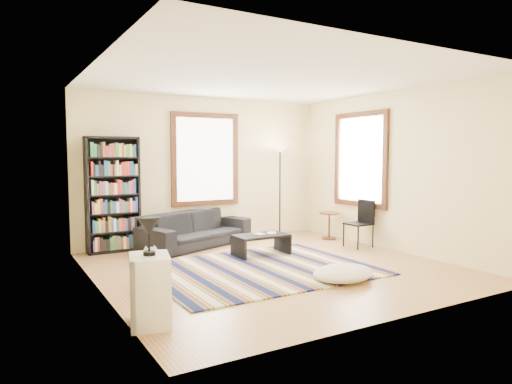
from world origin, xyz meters
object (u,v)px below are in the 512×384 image
bookshelf (113,195)px  coffee_table (261,245)px  sofa (196,229)px  folding_chair (358,224)px  dog (148,264)px  white_cabinet (150,290)px  floor_cushion (343,273)px  side_table (329,226)px  floor_lamp (280,192)px

bookshelf → coffee_table: (2.06, -1.57, -0.82)m
sofa → folding_chair: 2.98m
coffee_table → dog: (-2.12, -0.65, 0.07)m
white_cabinet → bookshelf: bearing=96.6°
floor_cushion → dog: dog is taller
dog → folding_chair: bearing=8.4°
side_table → sofa: bearing=165.3°
coffee_table → white_cabinet: size_ratio=1.29×
bookshelf → white_cabinet: size_ratio=2.86×
folding_chair → dog: size_ratio=1.71×
bookshelf → white_cabinet: (-0.49, -3.70, -0.65)m
floor_cushion → floor_lamp: bearing=71.1°
sofa → dog: (-1.49, -1.95, -0.07)m
bookshelf → coffee_table: 2.72m
bookshelf → coffee_table: bearing=-37.5°
floor_lamp → bookshelf: bearing=177.1°
sofa → coffee_table: bearing=-86.0°
sofa → white_cabinet: white_cabinet is taller
bookshelf → folding_chair: bearing=-24.9°
coffee_table → side_table: (1.96, 0.63, 0.09)m
sofa → side_table: (2.58, -0.68, -0.05)m
floor_lamp → folding_chair: bearing=-69.6°
white_cabinet → dog: white_cabinet is taller
bookshelf → coffee_table: size_ratio=2.22×
folding_chair → white_cabinet: (-4.45, -1.86, -0.08)m
coffee_table → floor_lamp: (1.28, 1.40, 0.75)m
coffee_table → white_cabinet: (-2.54, -2.12, 0.17)m
folding_chair → bookshelf: bearing=152.0°
side_table → floor_cushion: bearing=-125.7°
sofa → side_table: size_ratio=4.07×
sofa → coffee_table: size_ratio=2.44×
floor_lamp → dog: bearing=-148.9°
bookshelf → floor_cushion: size_ratio=2.28×
floor_cushion → folding_chair: 2.40m
coffee_table → white_cabinet: bearing=-140.1°
bookshelf → coffee_table: bookshelf is taller
floor_lamp → side_table: bearing=-49.2°
sofa → bookshelf: (-1.43, 0.27, 0.68)m
floor_lamp → white_cabinet: (-3.83, -3.53, -0.58)m
bookshelf → white_cabinet: bookshelf is taller
bookshelf → floor_lamp: bearing=-2.9°
floor_cushion → white_cabinet: 2.72m
coffee_table → side_table: 2.06m
coffee_table → folding_chair: 1.94m
bookshelf → white_cabinet: bearing=-97.5°
bookshelf → floor_lamp: (3.34, -0.17, -0.07)m
coffee_table → side_table: bearing=17.7°
side_table → white_cabinet: (-4.50, -2.75, 0.08)m
floor_lamp → folding_chair: 1.85m
floor_cushion → sofa: bearing=103.9°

